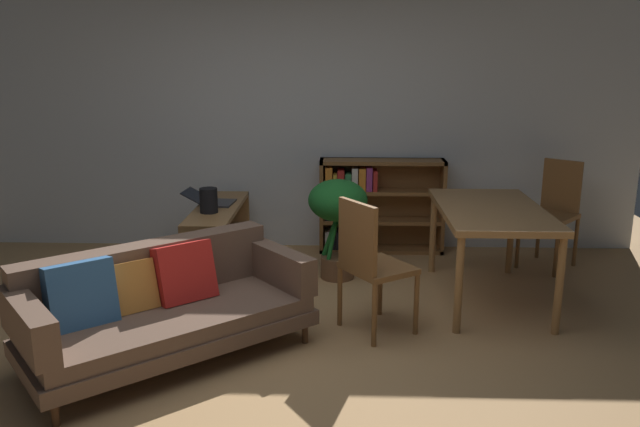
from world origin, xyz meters
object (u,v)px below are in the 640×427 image
fabric_couch (160,304)px  media_console (219,240)px  open_laptop (211,201)px  desk_speaker (209,200)px  dining_chair_near (554,208)px  bookshelf (372,205)px  dining_table (491,217)px  potted_floor_plant (338,211)px  dining_chair_far (370,260)px

fabric_couch → media_console: size_ratio=1.43×
open_laptop → desk_speaker: bearing=-81.8°
dining_chair_near → bookshelf: dining_chair_near is taller
dining_table → dining_chair_near: bearing=48.5°
fabric_couch → dining_chair_near: dining_chair_near is taller
fabric_couch → potted_floor_plant: potted_floor_plant is taller
fabric_couch → dining_chair_far: size_ratio=1.98×
media_console → dining_chair_far: bearing=-44.1°
open_laptop → dining_table: size_ratio=0.33×
media_console → bookshelf: bookshelf is taller
dining_chair_far → bookshelf: (0.10, 1.98, -0.07)m
fabric_couch → media_console: fabric_couch is taller
potted_floor_plant → bookshelf: bearing=68.5°
media_console → dining_chair_far: (1.31, -1.27, 0.24)m
bookshelf → dining_chair_far: bearing=-93.0°
dining_chair_near → dining_chair_far: dining_chair_near is taller
fabric_couch → open_laptop: bearing=90.5°
potted_floor_plant → dining_chair_far: (0.23, -1.14, -0.06)m
desk_speaker → bookshelf: (1.44, 0.92, -0.25)m
fabric_couch → dining_chair_near: size_ratio=1.94×
potted_floor_plant → fabric_couch: bearing=-126.6°
desk_speaker → potted_floor_plant: size_ratio=0.24×
dining_table → open_laptop: bearing=163.0°
desk_speaker → open_laptop: bearing=98.2°
media_console → dining_chair_near: (3.07, 0.29, 0.25)m
dining_table → dining_chair_near: size_ratio=1.43×
media_console → open_laptop: 0.37m
fabric_couch → bookshelf: 2.80m
dining_table → desk_speaker: bearing=170.5°
desk_speaker → dining_table: (2.31, -0.39, -0.03)m
media_console → dining_table: 2.39m
potted_floor_plant → dining_chair_far: 1.16m
desk_speaker → dining_table: desk_speaker is taller
dining_chair_far → bookshelf: dining_chair_far is taller
dining_table → media_console: bearing=165.3°
open_laptop → media_console: bearing=-57.3°
dining_chair_near → desk_speaker: bearing=-170.8°
desk_speaker → dining_table: 2.34m
dining_chair_near → dining_chair_far: size_ratio=1.02×
dining_table → bookshelf: (-0.87, 1.31, -0.22)m
potted_floor_plant → dining_table: potted_floor_plant is taller
media_console → dining_table: dining_table is taller
open_laptop → dining_chair_near: size_ratio=0.47×
dining_chair_far → bookshelf: bearing=87.0°
open_laptop → desk_speaker: size_ratio=2.18×
fabric_couch → media_console: 1.67m
potted_floor_plant → dining_table: (1.20, -0.47, 0.08)m
open_laptop → dining_table: 2.47m
desk_speaker → bookshelf: bearing=32.7°
open_laptop → dining_chair_far: bearing=-45.0°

